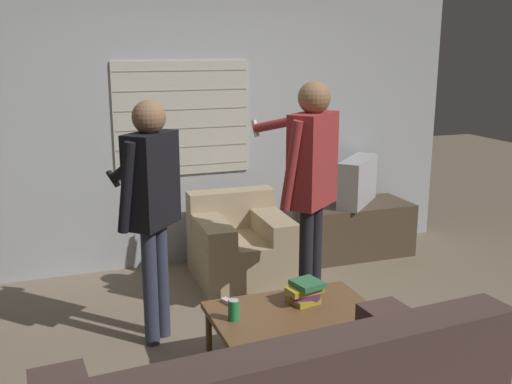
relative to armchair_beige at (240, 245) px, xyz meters
The scene contains 11 objects.
ground_plane 1.50m from the armchair_beige, 100.46° to the right, with size 16.00×16.00×0.00m, color #7F705B.
wall_back 1.17m from the armchair_beige, 114.66° to the left, with size 5.20×0.08×2.55m.
armchair_beige is the anchor object (origin of this frame).
coffee_table 1.62m from the armchair_beige, 96.58° to the right, with size 0.99×0.65×0.42m.
tv_stand 1.28m from the armchair_beige, ahead, with size 1.04×0.53×0.51m.
tv 1.34m from the armchair_beige, ahead, with size 0.62×0.62×0.44m.
person_left_standing 1.46m from the armchair_beige, 135.45° to the right, with size 0.46×0.73×1.65m.
person_right_standing 1.27m from the armchair_beige, 76.71° to the right, with size 0.52×0.86×1.75m.
book_stack 1.54m from the armchair_beige, 92.77° to the right, with size 0.24×0.22×0.15m.
soda_can 1.71m from the armchair_beige, 109.39° to the right, with size 0.07×0.07×0.13m.
spare_remote 1.48m from the armchair_beige, 110.62° to the right, with size 0.09×0.14×0.02m.
Camera 1 is at (-1.27, -3.24, 1.98)m, focal length 42.00 mm.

